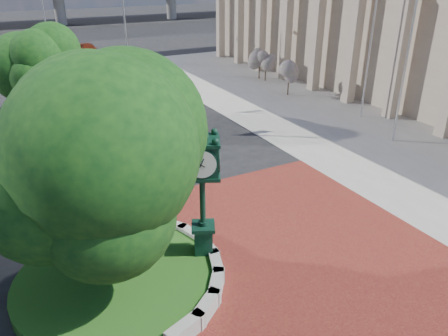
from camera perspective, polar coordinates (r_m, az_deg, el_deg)
The scene contains 17 objects.
ground at distance 16.10m, azimuth 3.63°, elevation -9.64°, with size 200.00×200.00×0.00m, color black.
plaza at distance 15.41m, azimuth 5.61°, elevation -11.41°, with size 12.00×12.00×0.04m, color maroon.
sidewalk at distance 32.65m, azimuth 18.77°, elevation 7.41°, with size 20.00×50.00×0.04m, color #9E9B93.
planter_wall at distance 14.94m, azimuth -5.43°, elevation -11.54°, with size 2.96×6.77×0.54m.
grass_bed at distance 14.47m, azimuth -14.04°, elevation -14.02°, with size 6.10×6.10×0.40m, color #204A15.
civic_building at distance 38.79m, azimuth 25.66°, elevation 15.51°, with size 17.35×44.00×8.60m.
tree_planter at distance 12.61m, azimuth -15.68°, elevation -1.40°, with size 5.20×5.20×6.33m.
tree_street at distance 29.95m, azimuth -22.03°, elevation 11.83°, with size 4.40×4.40×5.45m.
post_clock at distance 13.68m, azimuth -2.86°, elevation -2.52°, with size 1.34×1.34×5.13m.
parked_car at distance 51.72m, azimuth -17.36°, elevation 14.52°, with size 1.75×4.34×1.48m, color #611E0D.
flagpole_a at distance 25.51m, azimuth 22.97°, elevation 14.26°, with size 1.60×0.18×10.20m.
flagpole_b at distance 29.41m, azimuth 18.61°, elevation 15.17°, with size 1.45×0.18×9.29m.
street_lamp_near at distance 41.80m, azimuth -12.60°, elevation 18.63°, with size 1.87×0.57×8.42m.
street_lamp_far at distance 50.57m, azimuth -22.30°, elevation 18.59°, with size 1.92×0.50×8.61m.
shrub_near at distance 34.18m, azimuth 8.47°, elevation 11.94°, with size 1.20×1.20×2.20m.
shrub_mid at distance 38.51m, azimuth 5.48°, elevation 13.55°, with size 1.20×1.20×2.20m.
shrub_far at distance 39.31m, azimuth 4.67°, elevation 13.81°, with size 1.20×1.20×2.20m.
Camera 1 is at (-7.11, -11.20, 9.12)m, focal length 35.00 mm.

